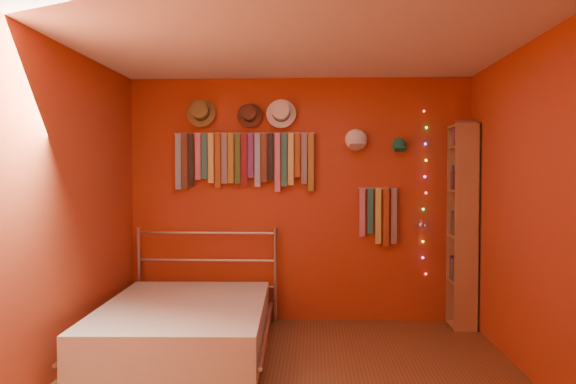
# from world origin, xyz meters

# --- Properties ---
(ground) EXTENTS (3.50, 3.50, 0.00)m
(ground) POSITION_xyz_m (0.00, 0.00, 0.00)
(ground) COLOR brown
(ground) RESTS_ON ground
(back_wall) EXTENTS (3.50, 0.02, 2.50)m
(back_wall) POSITION_xyz_m (0.00, 1.75, 1.25)
(back_wall) COLOR maroon
(back_wall) RESTS_ON ground
(right_wall) EXTENTS (0.02, 3.50, 2.50)m
(right_wall) POSITION_xyz_m (1.75, 0.00, 1.25)
(right_wall) COLOR maroon
(right_wall) RESTS_ON ground
(left_wall) EXTENTS (0.02, 3.50, 2.50)m
(left_wall) POSITION_xyz_m (-1.75, 0.00, 1.25)
(left_wall) COLOR maroon
(left_wall) RESTS_ON ground
(ceiling) EXTENTS (3.50, 3.50, 0.02)m
(ceiling) POSITION_xyz_m (0.00, 0.00, 2.50)
(ceiling) COLOR white
(ceiling) RESTS_ON back_wall
(tie_rack) EXTENTS (1.45, 0.03, 0.61)m
(tie_rack) POSITION_xyz_m (-0.56, 1.68, 1.68)
(tie_rack) COLOR #B3B4B8
(tie_rack) RESTS_ON back_wall
(small_tie_rack) EXTENTS (0.40, 0.03, 0.60)m
(small_tie_rack) POSITION_xyz_m (0.81, 1.69, 1.11)
(small_tie_rack) COLOR #B3B4B8
(small_tie_rack) RESTS_ON back_wall
(fedora_olive) EXTENTS (0.30, 0.16, 0.29)m
(fedora_olive) POSITION_xyz_m (-1.01, 1.65, 2.15)
(fedora_olive) COLOR olive
(fedora_olive) RESTS_ON back_wall
(fedora_brown) EXTENTS (0.25, 0.14, 0.25)m
(fedora_brown) POSITION_xyz_m (-0.51, 1.66, 2.12)
(fedora_brown) COLOR #4C281B
(fedora_brown) RESTS_ON back_wall
(fedora_white) EXTENTS (0.30, 0.16, 0.30)m
(fedora_white) POSITION_xyz_m (-0.18, 1.65, 2.14)
(fedora_white) COLOR white
(fedora_white) RESTS_ON back_wall
(cap_white) EXTENTS (0.20, 0.25, 0.20)m
(cap_white) POSITION_xyz_m (0.58, 1.70, 1.86)
(cap_white) COLOR white
(cap_white) RESTS_ON back_wall
(cap_green) EXTENTS (0.16, 0.20, 0.16)m
(cap_green) POSITION_xyz_m (1.01, 1.70, 1.81)
(cap_green) COLOR #1B7D5B
(cap_green) RESTS_ON back_wall
(fairy_lights) EXTENTS (0.06, 0.02, 1.68)m
(fairy_lights) POSITION_xyz_m (1.28, 1.71, 1.32)
(fairy_lights) COLOR #FF3333
(fairy_lights) RESTS_ON back_wall
(reading_lamp) EXTENTS (0.07, 0.30, 0.09)m
(reading_lamp) POSITION_xyz_m (1.20, 1.52, 1.01)
(reading_lamp) COLOR #B3B4B8
(reading_lamp) RESTS_ON back_wall
(bookshelf) EXTENTS (0.25, 0.34, 2.00)m
(bookshelf) POSITION_xyz_m (1.66, 1.53, 1.02)
(bookshelf) COLOR #936142
(bookshelf) RESTS_ON ground
(bed) EXTENTS (1.52, 2.01, 0.96)m
(bed) POSITION_xyz_m (-0.95, 0.64, 0.22)
(bed) COLOR #B3B4B8
(bed) RESTS_ON ground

